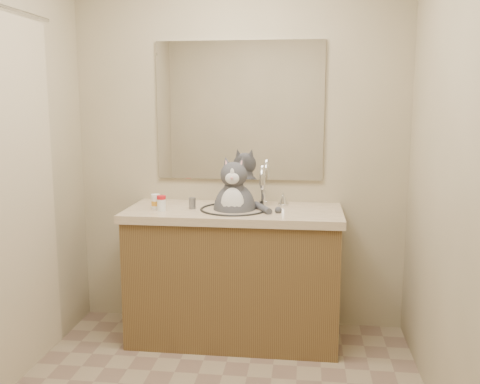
{
  "coord_description": "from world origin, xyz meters",
  "views": [
    {
      "loc": [
        0.44,
        -2.27,
        1.51
      ],
      "look_at": [
        0.08,
        0.65,
        1.01
      ],
      "focal_mm": 40.0,
      "sensor_mm": 36.0,
      "label": 1
    }
  ],
  "objects_px": {
    "grey_canister": "(192,203)",
    "cat": "(235,207)",
    "pill_bottle_orange": "(156,202)",
    "pill_bottle_redcap": "(161,203)"
  },
  "relations": [
    {
      "from": "cat",
      "to": "grey_canister",
      "type": "height_order",
      "value": "cat"
    },
    {
      "from": "pill_bottle_redcap",
      "to": "grey_canister",
      "type": "xyz_separation_m",
      "value": [
        0.17,
        0.09,
        -0.01
      ]
    },
    {
      "from": "cat",
      "to": "pill_bottle_orange",
      "type": "xyz_separation_m",
      "value": [
        -0.49,
        -0.06,
        0.03
      ]
    },
    {
      "from": "pill_bottle_orange",
      "to": "grey_canister",
      "type": "bearing_deg",
      "value": 10.89
    },
    {
      "from": "pill_bottle_orange",
      "to": "grey_canister",
      "type": "distance_m",
      "value": 0.23
    },
    {
      "from": "grey_canister",
      "to": "cat",
      "type": "bearing_deg",
      "value": 4.3
    },
    {
      "from": "pill_bottle_orange",
      "to": "cat",
      "type": "bearing_deg",
      "value": 7.33
    },
    {
      "from": "pill_bottle_redcap",
      "to": "grey_canister",
      "type": "bearing_deg",
      "value": 26.48
    },
    {
      "from": "pill_bottle_orange",
      "to": "grey_canister",
      "type": "relative_size",
      "value": 1.36
    },
    {
      "from": "grey_canister",
      "to": "pill_bottle_orange",
      "type": "bearing_deg",
      "value": -169.11
    }
  ]
}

